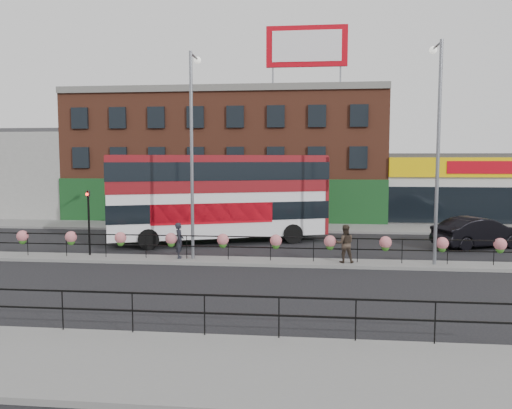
# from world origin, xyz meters

# --- Properties ---
(ground) EXTENTS (120.00, 120.00, 0.00)m
(ground) POSITION_xyz_m (0.00, 0.00, 0.00)
(ground) COLOR black
(ground) RESTS_ON ground
(south_pavement) EXTENTS (60.00, 4.00, 0.15)m
(south_pavement) POSITION_xyz_m (0.00, -12.00, 0.07)
(south_pavement) COLOR gray
(south_pavement) RESTS_ON ground
(north_pavement) EXTENTS (60.00, 4.00, 0.15)m
(north_pavement) POSITION_xyz_m (0.00, 12.00, 0.07)
(north_pavement) COLOR gray
(north_pavement) RESTS_ON ground
(median) EXTENTS (60.00, 1.60, 0.15)m
(median) POSITION_xyz_m (0.00, 0.00, 0.07)
(median) COLOR gray
(median) RESTS_ON ground
(yellow_line_inner) EXTENTS (60.00, 0.10, 0.01)m
(yellow_line_inner) POSITION_xyz_m (0.00, -9.70, 0.01)
(yellow_line_inner) COLOR gold
(yellow_line_inner) RESTS_ON ground
(yellow_line_outer) EXTENTS (60.00, 0.10, 0.01)m
(yellow_line_outer) POSITION_xyz_m (0.00, -9.88, 0.01)
(yellow_line_outer) COLOR gold
(yellow_line_outer) RESTS_ON ground
(brick_building) EXTENTS (25.00, 12.21, 10.30)m
(brick_building) POSITION_xyz_m (-4.00, 19.96, 5.13)
(brick_building) COLOR brown
(brick_building) RESTS_ON ground
(supermarket) EXTENTS (15.00, 12.25, 5.30)m
(supermarket) POSITION_xyz_m (16.00, 19.90, 2.65)
(supermarket) COLOR silver
(supermarket) RESTS_ON ground
(warehouse_west) EXTENTS (15.50, 12.00, 7.30)m
(warehouse_west) POSITION_xyz_m (-24.25, 20.00, 3.65)
(warehouse_west) COLOR #979793
(warehouse_west) RESTS_ON ground
(billboard) EXTENTS (6.00, 0.29, 4.40)m
(billboard) POSITION_xyz_m (2.50, 14.99, 13.18)
(billboard) COLOR #B90512
(billboard) RESTS_ON brick_building
(median_railing) EXTENTS (30.04, 0.56, 1.23)m
(median_railing) POSITION_xyz_m (-0.00, 0.00, 1.05)
(median_railing) COLOR black
(median_railing) RESTS_ON median
(south_railing) EXTENTS (20.04, 0.05, 1.12)m
(south_railing) POSITION_xyz_m (-2.00, -10.10, 0.96)
(south_railing) COLOR black
(south_railing) RESTS_ON south_pavement
(double_decker_bus) EXTENTS (12.83, 7.17, 5.10)m
(double_decker_bus) POSITION_xyz_m (-2.43, 5.63, 3.13)
(double_decker_bus) COLOR white
(double_decker_bus) RESTS_ON ground
(car) EXTENTS (5.54, 6.45, 1.70)m
(car) POSITION_xyz_m (12.12, 5.40, 0.85)
(car) COLOR black
(car) RESTS_ON ground
(pedestrian_a) EXTENTS (0.79, 0.66, 1.70)m
(pedestrian_a) POSITION_xyz_m (-3.38, 0.12, 1.00)
(pedestrian_a) COLOR black
(pedestrian_a) RESTS_ON median
(pedestrian_b) EXTENTS (0.90, 0.73, 1.75)m
(pedestrian_b) POSITION_xyz_m (4.42, -0.11, 1.02)
(pedestrian_b) COLOR #3B2F25
(pedestrian_b) RESTS_ON median
(lamp_column_west) EXTENTS (0.35, 1.70, 9.71)m
(lamp_column_west) POSITION_xyz_m (-2.72, 0.31, 5.91)
(lamp_column_west) COLOR slate
(lamp_column_west) RESTS_ON median
(lamp_column_east) EXTENTS (0.36, 1.74, 9.93)m
(lamp_column_east) POSITION_xyz_m (8.42, 0.18, 6.04)
(lamp_column_east) COLOR slate
(lamp_column_east) RESTS_ON median
(traffic_light_median) EXTENTS (0.15, 0.28, 3.65)m
(traffic_light_median) POSITION_xyz_m (-8.00, 0.39, 2.47)
(traffic_light_median) COLOR black
(traffic_light_median) RESTS_ON median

